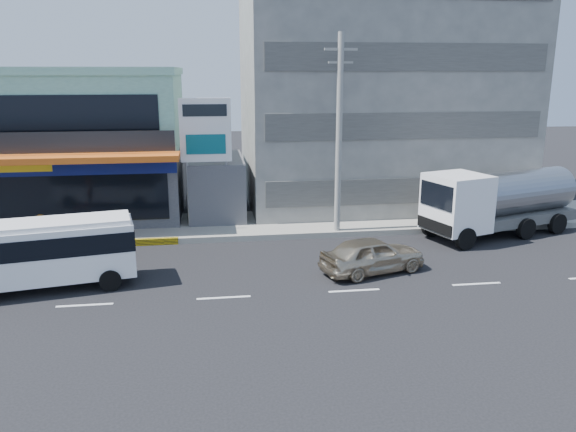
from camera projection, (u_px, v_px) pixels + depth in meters
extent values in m
plane|color=black|center=(224.00, 298.00, 20.93)|extent=(120.00, 120.00, 0.00)
cube|color=gray|center=(310.00, 223.00, 30.67)|extent=(70.00, 5.00, 0.30)
cube|color=#3F3F43|center=(78.00, 180.00, 32.77)|extent=(12.00, 10.00, 4.00)
cube|color=#91CEB5|center=(72.00, 111.00, 31.77)|extent=(12.00, 10.00, 4.00)
cube|color=#CD5718|center=(47.00, 159.00, 26.67)|extent=(12.40, 1.80, 0.30)
cube|color=navy|center=(53.00, 168.00, 27.53)|extent=(12.00, 0.12, 0.80)
cube|color=black|center=(56.00, 197.00, 27.93)|extent=(11.00, 0.06, 2.60)
cube|color=gray|center=(375.00, 91.00, 34.90)|extent=(16.00, 12.00, 14.00)
cube|color=#3F3F43|center=(217.00, 188.00, 31.99)|extent=(3.00, 6.00, 3.50)
cylinder|color=slate|center=(216.00, 159.00, 30.58)|extent=(1.50, 1.50, 0.15)
cylinder|color=gray|center=(187.00, 171.00, 28.73)|extent=(0.16, 0.16, 6.50)
cylinder|color=gray|center=(226.00, 170.00, 29.00)|extent=(0.16, 0.16, 6.50)
cube|color=white|center=(205.00, 130.00, 28.35)|extent=(2.60, 0.18, 3.20)
cylinder|color=#999993|center=(339.00, 138.00, 27.58)|extent=(0.30, 0.30, 10.00)
cube|color=#999993|center=(341.00, 49.00, 26.52)|extent=(1.60, 0.12, 0.12)
cube|color=#999993|center=(341.00, 62.00, 26.68)|extent=(1.20, 0.10, 0.10)
cube|color=white|center=(47.00, 252.00, 21.49)|extent=(6.67, 3.19, 2.11)
cube|color=black|center=(46.00, 242.00, 21.39)|extent=(6.73, 3.24, 0.78)
cube|color=white|center=(44.00, 224.00, 21.20)|extent=(6.46, 2.97, 0.18)
cylinder|color=black|center=(110.00, 280.00, 21.52)|extent=(0.86, 0.41, 0.82)
cylinder|color=black|center=(109.00, 264.00, 23.36)|extent=(0.86, 0.41, 0.82)
imported|color=#C0B093|center=(372.00, 255.00, 23.41)|extent=(4.82, 3.04, 1.53)
cube|color=white|center=(457.00, 203.00, 27.35)|extent=(3.22, 3.22, 2.78)
cube|color=#595956|center=(500.00, 218.00, 28.89)|extent=(8.85, 4.83, 0.53)
cylinder|color=gray|center=(518.00, 192.00, 29.01)|extent=(6.38, 3.95, 2.24)
cylinder|color=black|center=(466.00, 239.00, 26.46)|extent=(1.11, 0.63, 1.07)
cylinder|color=black|center=(431.00, 226.00, 28.60)|extent=(1.11, 0.63, 1.07)
cylinder|color=black|center=(526.00, 229.00, 28.12)|extent=(1.11, 0.63, 1.07)
cylinder|color=black|center=(489.00, 218.00, 30.26)|extent=(1.11, 0.63, 1.07)
cylinder|color=black|center=(557.00, 224.00, 29.06)|extent=(1.11, 0.63, 1.07)
cylinder|color=black|center=(520.00, 213.00, 31.20)|extent=(1.11, 0.63, 1.07)
imported|color=#5B0D0D|center=(47.00, 258.00, 23.78)|extent=(2.00, 1.20, 0.99)
imported|color=#66594C|center=(44.00, 235.00, 23.53)|extent=(0.62, 0.77, 1.82)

